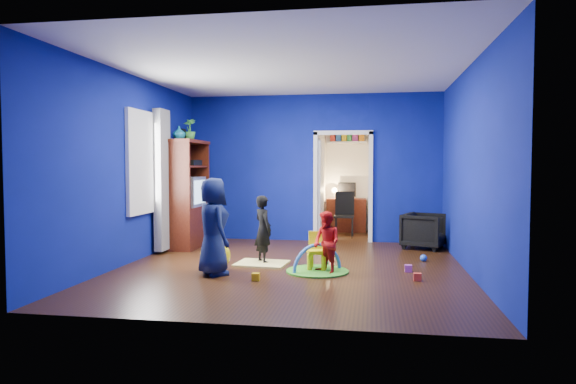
% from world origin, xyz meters
% --- Properties ---
extents(floor, '(5.00, 5.50, 0.01)m').
position_xyz_m(floor, '(0.00, 0.00, 0.00)').
color(floor, black).
rests_on(floor, ground).
extents(ceiling, '(5.00, 5.50, 0.01)m').
position_xyz_m(ceiling, '(0.00, 0.00, 2.90)').
color(ceiling, white).
rests_on(ceiling, wall_back).
extents(wall_back, '(5.00, 0.02, 2.90)m').
position_xyz_m(wall_back, '(0.00, 2.75, 1.45)').
color(wall_back, navy).
rests_on(wall_back, floor).
extents(wall_front, '(5.00, 0.02, 2.90)m').
position_xyz_m(wall_front, '(0.00, -2.75, 1.45)').
color(wall_front, navy).
rests_on(wall_front, floor).
extents(wall_left, '(0.02, 5.50, 2.90)m').
position_xyz_m(wall_left, '(-2.50, 0.00, 1.45)').
color(wall_left, navy).
rests_on(wall_left, floor).
extents(wall_right, '(0.02, 5.50, 2.90)m').
position_xyz_m(wall_right, '(2.50, 0.00, 1.45)').
color(wall_right, navy).
rests_on(wall_right, floor).
extents(alcove, '(1.00, 1.75, 2.50)m').
position_xyz_m(alcove, '(0.60, 3.62, 1.25)').
color(alcove, silver).
rests_on(alcove, floor).
extents(armchair, '(0.90, 0.89, 0.65)m').
position_xyz_m(armchair, '(2.10, 2.09, 0.32)').
color(armchair, black).
rests_on(armchair, floor).
extents(child_black, '(0.43, 0.45, 1.04)m').
position_xyz_m(child_black, '(-0.47, 0.27, 0.52)').
color(child_black, black).
rests_on(child_black, floor).
extents(child_navy, '(0.74, 0.77, 1.33)m').
position_xyz_m(child_navy, '(-0.98, -0.65, 0.67)').
color(child_navy, '#0E1036').
rests_on(child_navy, floor).
extents(toddler_red, '(0.53, 0.53, 0.87)m').
position_xyz_m(toddler_red, '(0.55, -0.33, 0.43)').
color(toddler_red, '#AC1227').
rests_on(toddler_red, floor).
extents(vase, '(0.26, 0.26, 0.23)m').
position_xyz_m(vase, '(-2.20, 1.27, 2.08)').
color(vase, '#0D5469').
rests_on(vase, tv_armoire).
extents(potted_plant, '(0.25, 0.25, 0.41)m').
position_xyz_m(potted_plant, '(-2.20, 1.79, 2.17)').
color(potted_plant, '#338C32').
rests_on(potted_plant, tv_armoire).
extents(tv_armoire, '(0.58, 1.14, 1.96)m').
position_xyz_m(tv_armoire, '(-2.20, 1.57, 0.98)').
color(tv_armoire, '#3D180A').
rests_on(tv_armoire, floor).
extents(crt_tv, '(0.46, 0.70, 0.54)m').
position_xyz_m(crt_tv, '(-2.16, 1.57, 1.02)').
color(crt_tv, silver).
rests_on(crt_tv, tv_armoire).
extents(yellow_blanket, '(0.80, 0.66, 0.03)m').
position_xyz_m(yellow_blanket, '(-0.47, 0.17, 0.01)').
color(yellow_blanket, '#F2E07A').
rests_on(yellow_blanket, floor).
extents(hopper_ball, '(0.43, 0.43, 0.43)m').
position_xyz_m(hopper_ball, '(-1.03, -0.40, 0.22)').
color(hopper_ball, yellow).
rests_on(hopper_ball, floor).
extents(kid_chair, '(0.34, 0.34, 0.50)m').
position_xyz_m(kid_chair, '(0.40, -0.13, 0.25)').
color(kid_chair, yellow).
rests_on(kid_chair, floor).
extents(play_mat, '(0.88, 0.88, 0.02)m').
position_xyz_m(play_mat, '(0.42, -0.24, 0.01)').
color(play_mat, '#2C9020').
rests_on(play_mat, floor).
extents(toy_arch, '(0.66, 0.51, 0.79)m').
position_xyz_m(toy_arch, '(0.42, -0.24, 0.02)').
color(toy_arch, '#3F8CD8').
rests_on(toy_arch, floor).
extents(window_left, '(0.03, 0.95, 1.55)m').
position_xyz_m(window_left, '(-2.48, 0.35, 1.55)').
color(window_left, white).
rests_on(window_left, wall_left).
extents(curtain, '(0.14, 0.42, 2.40)m').
position_xyz_m(curtain, '(-2.37, 0.90, 1.25)').
color(curtain, slate).
rests_on(curtain, floor).
extents(doorway, '(1.16, 0.10, 2.10)m').
position_xyz_m(doorway, '(0.60, 2.75, 1.05)').
color(doorway, white).
rests_on(doorway, floor).
extents(study_desk, '(0.88, 0.44, 0.75)m').
position_xyz_m(study_desk, '(0.60, 4.26, 0.38)').
color(study_desk, '#3D140A').
rests_on(study_desk, floor).
extents(desk_monitor, '(0.40, 0.05, 0.32)m').
position_xyz_m(desk_monitor, '(0.60, 4.38, 0.95)').
color(desk_monitor, black).
rests_on(desk_monitor, study_desk).
extents(desk_lamp, '(0.14, 0.14, 0.14)m').
position_xyz_m(desk_lamp, '(0.32, 4.32, 0.93)').
color(desk_lamp, '#FFD88C').
rests_on(desk_lamp, study_desk).
extents(folding_chair, '(0.40, 0.40, 0.92)m').
position_xyz_m(folding_chair, '(0.60, 3.30, 0.46)').
color(folding_chair, black).
rests_on(folding_chair, floor).
extents(book_shelf, '(0.88, 0.24, 0.04)m').
position_xyz_m(book_shelf, '(0.60, 4.37, 2.02)').
color(book_shelf, white).
rests_on(book_shelf, study_desk).
extents(toy_0, '(0.10, 0.08, 0.10)m').
position_xyz_m(toy_0, '(1.76, -0.58, 0.05)').
color(toy_0, '#F64229').
rests_on(toy_0, floor).
extents(toy_1, '(0.11, 0.11, 0.11)m').
position_xyz_m(toy_1, '(1.97, 0.83, 0.06)').
color(toy_1, blue).
rests_on(toy_1, floor).
extents(toy_2, '(0.10, 0.08, 0.10)m').
position_xyz_m(toy_2, '(-0.32, -0.92, 0.05)').
color(toy_2, yellow).
rests_on(toy_2, floor).
extents(toy_3, '(0.11, 0.11, 0.11)m').
position_xyz_m(toy_3, '(0.48, 0.22, 0.06)').
color(toy_3, '#35BB61').
rests_on(toy_3, floor).
extents(toy_4, '(0.10, 0.08, 0.10)m').
position_xyz_m(toy_4, '(1.68, -0.03, 0.05)').
color(toy_4, '#C048B7').
rests_on(toy_4, floor).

